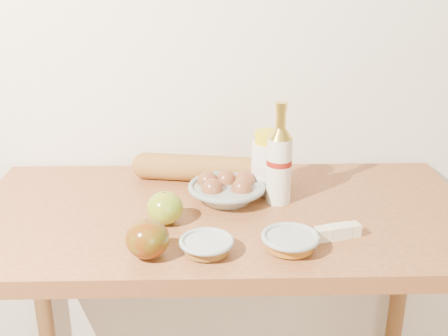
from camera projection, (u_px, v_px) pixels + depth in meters
The scene contains 11 objects.
back_wall at pixel (221, 22), 1.50m from camera, with size 3.50×0.02×2.60m, color silver.
table at pixel (224, 255), 1.39m from camera, with size 1.20×0.60×0.90m.
bourbon_bottle at pixel (279, 163), 1.35m from camera, with size 0.06×0.06×0.25m.
cream_bottle at pixel (267, 164), 1.42m from camera, with size 0.10×0.10×0.16m.
egg_bowl at pixel (227, 190), 1.39m from camera, with size 0.20×0.20×0.07m.
baguette at pixel (210, 169), 1.50m from camera, with size 0.43×0.14×0.07m.
apple_yellowgreen at pixel (165, 208), 1.27m from camera, with size 0.10×0.10×0.08m.
apple_redgreen_front at pixel (147, 239), 1.13m from camera, with size 0.11×0.11×0.08m.
sugar_bowl at pixel (207, 246), 1.15m from camera, with size 0.14×0.14×0.03m.
syrup_bowl at pixel (290, 241), 1.16m from camera, with size 0.14×0.14×0.04m.
butter_stick at pixel (338, 232), 1.21m from camera, with size 0.10×0.05×0.03m.
Camera 1 is at (-0.03, -0.03, 1.49)m, focal length 45.00 mm.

